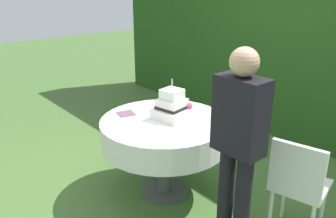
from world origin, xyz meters
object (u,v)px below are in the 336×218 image
(napkin_stack, at_px, (126,114))
(serving_plate_near, at_px, (214,118))
(serving_plate_left, at_px, (125,122))
(wedding_cake, at_px, (172,107))
(serving_plate_far, at_px, (172,136))
(cake_table, at_px, (164,133))
(garden_chair, at_px, (298,181))
(standing_person, at_px, (238,142))

(napkin_stack, bearing_deg, serving_plate_near, 41.86)
(serving_plate_near, xyz_separation_m, napkin_stack, (-0.63, -0.57, -0.00))
(serving_plate_near, relative_size, serving_plate_left, 0.99)
(serving_plate_left, relative_size, napkin_stack, 0.86)
(wedding_cake, relative_size, serving_plate_near, 2.94)
(serving_plate_far, height_order, serving_plate_left, same)
(cake_table, height_order, serving_plate_far, serving_plate_far)
(garden_chair, bearing_deg, serving_plate_near, 178.27)
(wedding_cake, bearing_deg, standing_person, -11.56)
(wedding_cake, distance_m, serving_plate_near, 0.41)
(wedding_cake, height_order, napkin_stack, wedding_cake)
(cake_table, bearing_deg, standing_person, -6.11)
(cake_table, relative_size, serving_plate_left, 9.06)
(wedding_cake, xyz_separation_m, serving_plate_near, (0.26, 0.29, -0.10))
(serving_plate_near, bearing_deg, cake_table, -125.99)
(serving_plate_far, distance_m, garden_chair, 1.05)
(serving_plate_near, xyz_separation_m, garden_chair, (0.92, -0.03, -0.24))
(serving_plate_near, relative_size, serving_plate_far, 0.88)
(serving_plate_far, bearing_deg, garden_chair, 31.97)
(serving_plate_near, bearing_deg, garden_chair, -1.73)
(serving_plate_near, height_order, standing_person, standing_person)
(serving_plate_near, relative_size, standing_person, 0.08)
(cake_table, distance_m, wedding_cake, 0.26)
(garden_chair, bearing_deg, wedding_cake, -167.50)
(cake_table, xyz_separation_m, garden_chair, (1.20, 0.35, -0.10))
(standing_person, bearing_deg, wedding_cake, 168.44)
(serving_plate_far, xyz_separation_m, serving_plate_left, (-0.51, -0.12, 0.00))
(wedding_cake, height_order, serving_plate_left, wedding_cake)
(serving_plate_left, height_order, garden_chair, garden_chair)
(wedding_cake, height_order, serving_plate_near, wedding_cake)
(serving_plate_near, distance_m, garden_chair, 0.95)
(standing_person, bearing_deg, serving_plate_near, 144.27)
(serving_plate_far, bearing_deg, wedding_cake, 138.44)
(serving_plate_near, height_order, garden_chair, garden_chair)
(cake_table, xyz_separation_m, serving_plate_near, (0.28, 0.38, 0.14))
(serving_plate_far, xyz_separation_m, garden_chair, (0.87, 0.54, -0.24))
(cake_table, relative_size, standing_person, 0.75)
(serving_plate_far, relative_size, serving_plate_left, 1.13)
(serving_plate_far, distance_m, standing_person, 0.64)
(standing_person, bearing_deg, garden_chair, 60.96)
(cake_table, distance_m, serving_plate_left, 0.39)
(napkin_stack, xyz_separation_m, standing_person, (1.30, 0.08, 0.15))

